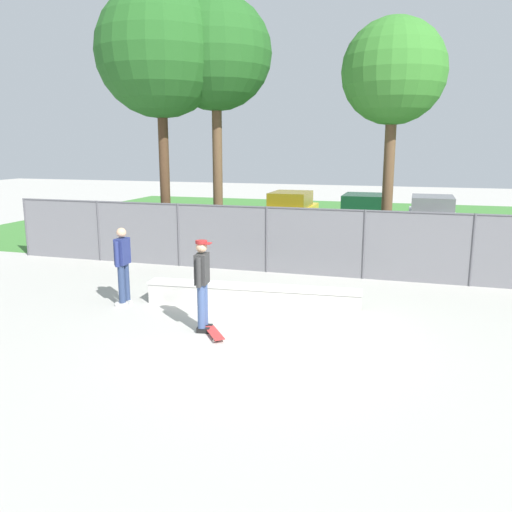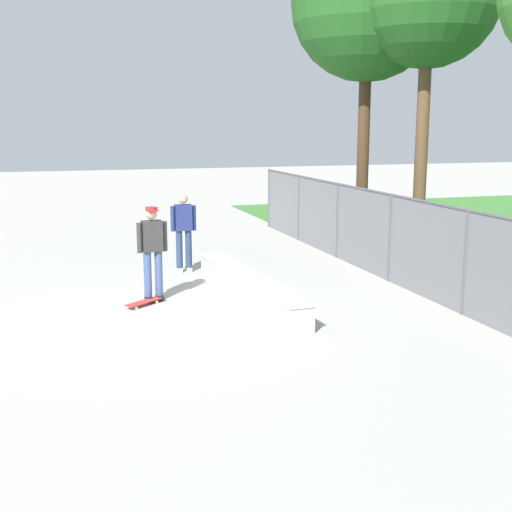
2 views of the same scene
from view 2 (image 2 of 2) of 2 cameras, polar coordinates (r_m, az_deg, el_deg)
ground_plane at (r=12.21m, az=-6.93°, el=-5.16°), size 80.00×80.00×0.00m
concrete_ledge at (r=13.25m, az=-0.61°, el=-2.60°), size 4.97×0.86×0.52m
skateboarder at (r=13.17m, az=-8.73°, el=0.61°), size 0.33×0.60×1.84m
skateboard at (r=13.02m, az=-9.48°, el=-3.86°), size 0.64×0.76×0.09m
chainlink_fence at (r=13.74m, az=14.01°, el=0.89°), size 19.54×0.07×1.93m
tree_near_left at (r=18.83m, az=9.39°, el=20.23°), size 3.99×3.99×8.46m
bystander at (r=15.69m, az=-6.14°, el=2.27°), size 0.28×0.60×1.82m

